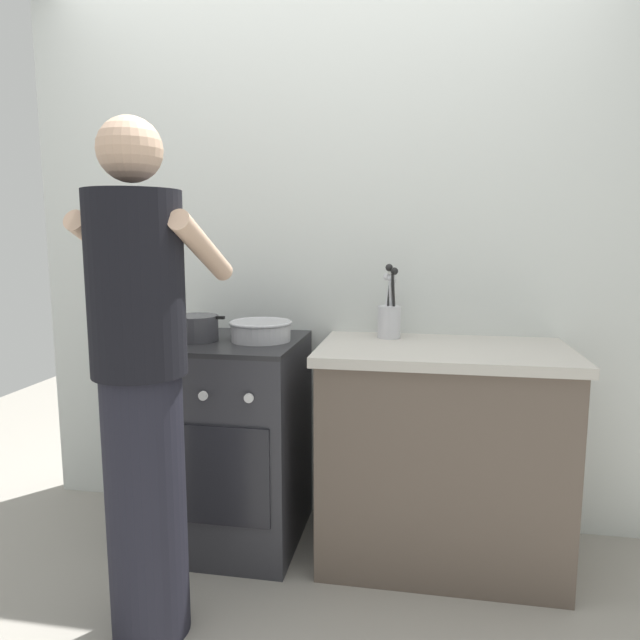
{
  "coord_description": "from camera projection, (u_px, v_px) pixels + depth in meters",
  "views": [
    {
      "loc": [
        0.46,
        -2.15,
        1.34
      ],
      "look_at": [
        0.05,
        0.12,
        1.0
      ],
      "focal_mm": 32.15,
      "sensor_mm": 36.0,
      "label": 1
    }
  ],
  "objects": [
    {
      "name": "pot",
      "position": [
        194.0,
        328.0,
        2.42
      ],
      "size": [
        0.27,
        0.2,
        0.11
      ],
      "color": "#38383D",
      "rests_on": "stove_range"
    },
    {
      "name": "utensil_crock",
      "position": [
        389.0,
        315.0,
        2.48
      ],
      "size": [
        0.1,
        0.1,
        0.32
      ],
      "color": "silver",
      "rests_on": "countertop"
    },
    {
      "name": "person",
      "position": [
        142.0,
        386.0,
        1.85
      ],
      "size": [
        0.41,
        0.5,
        1.7
      ],
      "color": "black",
      "rests_on": "ground"
    },
    {
      "name": "ground",
      "position": [
        303.0,
        562.0,
        2.37
      ],
      "size": [
        6.0,
        6.0,
        0.0
      ],
      "primitive_type": "plane",
      "color": "gray"
    },
    {
      "name": "back_wall",
      "position": [
        366.0,
        256.0,
        2.64
      ],
      "size": [
        3.2,
        0.1,
        2.5
      ],
      "color": "silver",
      "rests_on": "ground"
    },
    {
      "name": "countertop",
      "position": [
        441.0,
        454.0,
        2.36
      ],
      "size": [
        1.0,
        0.6,
        0.9
      ],
      "color": "brown",
      "rests_on": "ground"
    },
    {
      "name": "stove_range",
      "position": [
        232.0,
        441.0,
        2.51
      ],
      "size": [
        0.6,
        0.62,
        0.9
      ],
      "color": "#2D2D33",
      "rests_on": "ground"
    },
    {
      "name": "mixing_bowl",
      "position": [
        261.0,
        330.0,
        2.42
      ],
      "size": [
        0.27,
        0.27,
        0.08
      ],
      "color": "#B7B7BC",
      "rests_on": "stove_range"
    }
  ]
}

